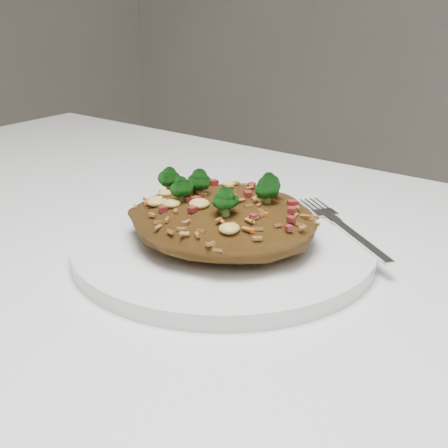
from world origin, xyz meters
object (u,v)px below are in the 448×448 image
(plate, at_px, (224,247))
(fork, at_px, (348,231))
(dining_table, at_px, (169,380))
(fried_rice, at_px, (224,211))

(plate, bearing_deg, fork, 46.11)
(dining_table, bearing_deg, fork, 63.15)
(dining_table, relative_size, fried_rice, 7.08)
(dining_table, bearing_deg, fried_rice, 89.51)
(fried_rice, distance_m, fork, 0.12)
(dining_table, height_order, fried_rice, fried_rice)
(fork, bearing_deg, fried_rice, -98.33)
(plate, relative_size, fried_rice, 1.56)
(fried_rice, bearing_deg, dining_table, -90.49)
(plate, bearing_deg, fried_rice, 166.08)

